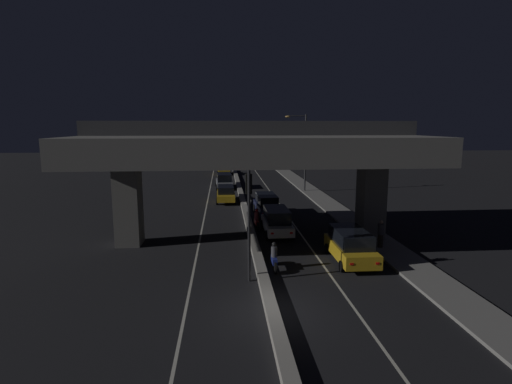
% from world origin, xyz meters
% --- Properties ---
extents(ground_plane, '(200.00, 200.00, 0.00)m').
position_xyz_m(ground_plane, '(0.00, 0.00, 0.00)').
color(ground_plane, black).
extents(lane_line_left_inner, '(0.12, 126.00, 0.00)m').
position_xyz_m(lane_line_left_inner, '(-3.46, 35.00, 0.00)').
color(lane_line_left_inner, beige).
rests_on(lane_line_left_inner, ground_plane).
extents(lane_line_right_inner, '(0.12, 126.00, 0.00)m').
position_xyz_m(lane_line_right_inner, '(3.46, 35.00, 0.00)').
color(lane_line_right_inner, beige).
rests_on(lane_line_right_inner, ground_plane).
extents(median_divider, '(0.52, 126.00, 0.34)m').
position_xyz_m(median_divider, '(0.00, 35.00, 0.17)').
color(median_divider, gray).
rests_on(median_divider, ground_plane).
extents(sidewalk_right, '(2.23, 126.00, 0.14)m').
position_xyz_m(sidewalk_right, '(8.07, 28.00, 0.07)').
color(sidewalk_right, gray).
rests_on(sidewalk_right, ground_plane).
extents(elevated_overpass, '(21.01, 10.61, 7.73)m').
position_xyz_m(elevated_overpass, '(0.00, 9.96, 5.82)').
color(elevated_overpass, slate).
rests_on(elevated_overpass, ground_plane).
extents(traffic_light_left_of_median, '(0.30, 0.49, 5.41)m').
position_xyz_m(traffic_light_left_of_median, '(-0.66, 3.33, 3.68)').
color(traffic_light_left_of_median, black).
rests_on(traffic_light_left_of_median, ground_plane).
extents(street_lamp, '(2.41, 0.32, 8.65)m').
position_xyz_m(street_lamp, '(7.03, 29.11, 5.08)').
color(street_lamp, '#2D2D30').
rests_on(street_lamp, ground_plane).
extents(car_taxi_yellow_lead, '(2.07, 4.59, 1.77)m').
position_xyz_m(car_taxi_yellow_lead, '(5.10, 5.62, 0.93)').
color(car_taxi_yellow_lead, gold).
rests_on(car_taxi_yellow_lead, ground_plane).
extents(car_white_second, '(1.94, 4.46, 1.80)m').
position_xyz_m(car_white_second, '(1.79, 11.56, 0.96)').
color(car_white_second, silver).
rests_on(car_white_second, ground_plane).
extents(car_dark_blue_third, '(2.01, 4.67, 1.78)m').
position_xyz_m(car_dark_blue_third, '(1.72, 17.39, 0.95)').
color(car_dark_blue_third, '#141938').
rests_on(car_dark_blue_third, ground_plane).
extents(car_taxi_yellow_lead_oncoming, '(1.87, 4.58, 1.58)m').
position_xyz_m(car_taxi_yellow_lead_oncoming, '(-1.63, 23.77, 0.83)').
color(car_taxi_yellow_lead_oncoming, gold).
rests_on(car_taxi_yellow_lead_oncoming, ground_plane).
extents(car_silver_second_oncoming, '(2.17, 4.86, 1.77)m').
position_xyz_m(car_silver_second_oncoming, '(-1.76, 32.54, 0.95)').
color(car_silver_second_oncoming, gray).
rests_on(car_silver_second_oncoming, ground_plane).
extents(car_taxi_yellow_third_oncoming, '(2.07, 4.31, 1.59)m').
position_xyz_m(car_taxi_yellow_third_oncoming, '(-1.79, 46.48, 0.79)').
color(car_taxi_yellow_third_oncoming, gold).
rests_on(car_taxi_yellow_third_oncoming, ground_plane).
extents(motorcycle_blue_filtering_near, '(0.32, 1.94, 1.47)m').
position_xyz_m(motorcycle_blue_filtering_near, '(0.74, 4.74, 0.62)').
color(motorcycle_blue_filtering_near, black).
rests_on(motorcycle_blue_filtering_near, ground_plane).
extents(motorcycle_red_filtering_mid, '(0.34, 1.81, 1.53)m').
position_xyz_m(motorcycle_red_filtering_mid, '(0.52, 12.95, 0.65)').
color(motorcycle_red_filtering_mid, black).
rests_on(motorcycle_red_filtering_mid, ground_plane).
extents(motorcycle_white_filtering_far, '(0.33, 1.81, 1.35)m').
position_xyz_m(motorcycle_white_filtering_far, '(0.55, 21.24, 0.58)').
color(motorcycle_white_filtering_far, black).
rests_on(motorcycle_white_filtering_far, ground_plane).
extents(pedestrian_on_sidewalk, '(0.38, 0.38, 1.67)m').
position_xyz_m(pedestrian_on_sidewalk, '(7.60, 7.60, 0.97)').
color(pedestrian_on_sidewalk, '#2D261E').
rests_on(pedestrian_on_sidewalk, sidewalk_right).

